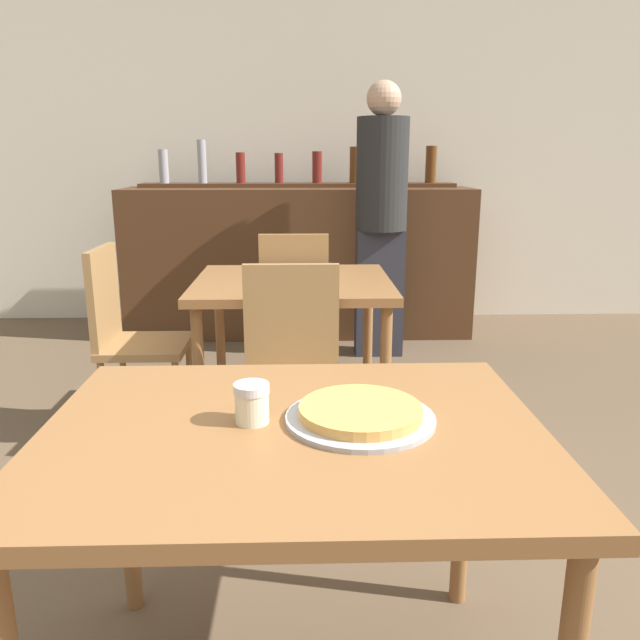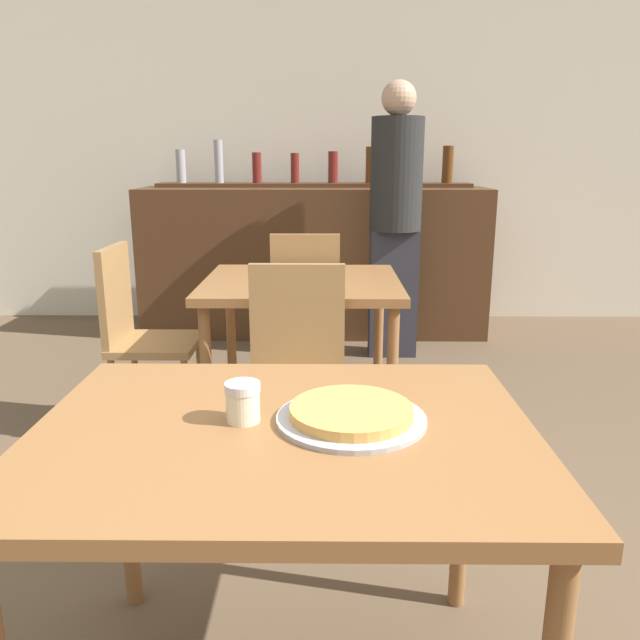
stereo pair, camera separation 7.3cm
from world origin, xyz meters
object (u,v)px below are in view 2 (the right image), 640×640
Objects in this scene: cheese_shaker at (243,402)px; pizza_tray at (351,415)px; chair_far_side_front at (296,368)px; chair_far_side_back at (306,301)px; person_standing at (395,211)px; chair_far_side_left at (138,328)px.

pizza_tray is at bearing 0.10° from cheese_shaker.
chair_far_side_back is (-0.00, 1.17, 0.00)m from chair_far_side_front.
chair_far_side_front is 10.15× the size of cheese_shaker.
person_standing is (0.57, 0.68, 0.45)m from chair_far_side_back.
chair_far_side_front is at bearing -107.24° from person_standing.
chair_far_side_front is 1.05m from pizza_tray.
chair_far_side_left reaches higher than pizza_tray.
chair_far_side_back is at bearing -130.21° from person_standing.
person_standing is at bearing -47.29° from chair_far_side_left.
person_standing reaches higher than pizza_tray.
chair_far_side_back is 0.99m from chair_far_side_left.
pizza_tray is at bearing -80.27° from chair_far_side_front.
pizza_tray is 0.19× the size of person_standing.
chair_far_side_front reaches higher than pizza_tray.
person_standing reaches higher than cheese_shaker.
chair_far_side_front is 1.05m from cheese_shaker.
person_standing is (0.64, 2.86, 0.18)m from cheese_shaker.
person_standing is at bearing 82.03° from pizza_tray.
person_standing reaches higher than chair_far_side_left.
pizza_tray is at bearing -97.97° from person_standing.
cheese_shaker is (-0.07, -2.18, 0.27)m from chair_far_side_back.
pizza_tray is (0.17, -1.01, 0.24)m from chair_far_side_front.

